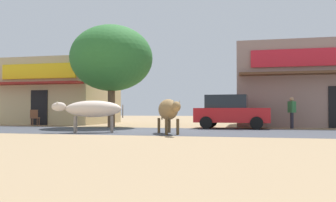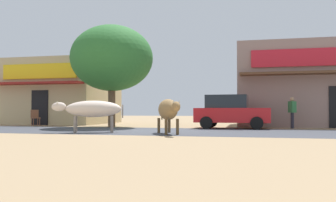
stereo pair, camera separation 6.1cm
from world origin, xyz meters
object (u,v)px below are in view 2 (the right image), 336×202
(cow_near_brown, at_px, (92,109))
(pedestrian_by_shop, at_px, (292,110))
(roadside_tree, at_px, (112,58))
(cafe_chair_near_tree, at_px, (35,117))
(parked_hatchback_car, at_px, (231,111))
(cow_far_dark, at_px, (168,110))

(cow_near_brown, distance_m, pedestrian_by_shop, 9.61)
(pedestrian_by_shop, bearing_deg, roadside_tree, -176.70)
(cow_near_brown, bearing_deg, cafe_chair_near_tree, 139.47)
(roadside_tree, xyz_separation_m, pedestrian_by_shop, (9.17, 0.53, -2.76))
(roadside_tree, height_order, parked_hatchback_car, roadside_tree)
(parked_hatchback_car, xyz_separation_m, cafe_chair_near_tree, (-11.13, 0.46, -0.33))
(cow_far_dark, xyz_separation_m, cafe_chair_near_tree, (-9.04, 5.12, -0.40))
(parked_hatchback_car, bearing_deg, pedestrian_by_shop, 9.87)
(cow_near_brown, bearing_deg, cow_far_dark, -1.28)
(pedestrian_by_shop, distance_m, cafe_chair_near_tree, 14.06)
(roadside_tree, distance_m, pedestrian_by_shop, 9.59)
(cow_far_dark, relative_size, cafe_chair_near_tree, 2.68)
(roadside_tree, bearing_deg, cow_far_dark, -48.13)
(roadside_tree, relative_size, cafe_chair_near_tree, 5.89)
(cow_far_dark, xyz_separation_m, pedestrian_by_shop, (5.01, 5.17, -0.01))
(cow_far_dark, height_order, pedestrian_by_shop, pedestrian_by_shop)
(cow_far_dark, distance_m, pedestrian_by_shop, 7.20)
(pedestrian_by_shop, height_order, cafe_chair_near_tree, pedestrian_by_shop)
(cow_far_dark, bearing_deg, pedestrian_by_shop, 45.86)
(parked_hatchback_car, xyz_separation_m, cow_far_dark, (-2.09, -4.66, 0.07))
(cow_near_brown, distance_m, cow_far_dark, 3.14)
(roadside_tree, relative_size, parked_hatchback_car, 1.47)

